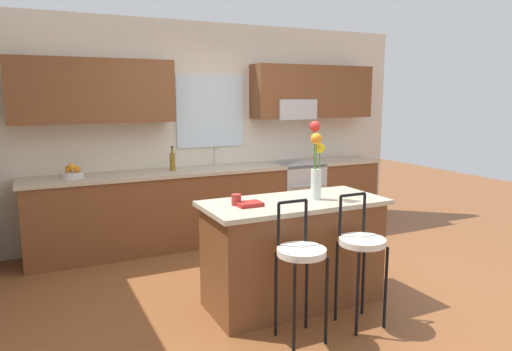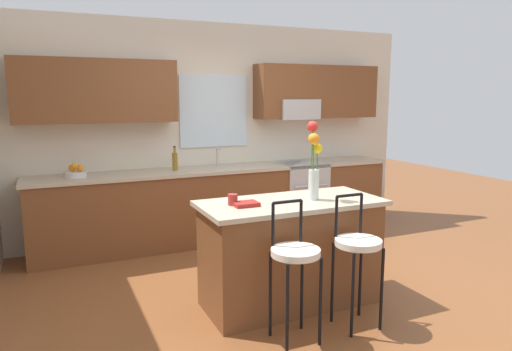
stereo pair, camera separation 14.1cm
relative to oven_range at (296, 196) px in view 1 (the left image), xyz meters
name	(u,v)px [view 1 (the left image)]	position (x,y,z in m)	size (l,w,h in m)	color
ground_plane	(287,287)	(-1.09, -1.68, -0.46)	(14.00, 14.00, 0.00)	brown
back_wall_assembly	(212,119)	(-1.07, 0.31, 1.05)	(5.60, 0.50, 2.70)	beige
counter_run	(220,203)	(-1.09, 0.02, 0.01)	(4.56, 0.64, 0.92)	brown
sink_faucet	(215,155)	(-1.09, 0.17, 0.60)	(0.02, 0.13, 0.23)	#B7BABC
oven_range	(296,196)	(0.00, 0.00, 0.00)	(0.60, 0.64, 0.92)	#B7BABC
kitchen_island	(293,252)	(-1.20, -1.98, 0.00)	(1.57, 0.72, 0.92)	brown
bar_stool_near	(301,258)	(-1.47, -2.55, 0.18)	(0.36, 0.36, 1.04)	black
bar_stool_middle	(361,247)	(-0.92, -2.55, 0.18)	(0.36, 0.36, 1.04)	black
flower_vase	(316,160)	(-1.01, -2.02, 0.80)	(0.15, 0.13, 0.67)	silver
mug_ceramic	(236,200)	(-1.71, -1.92, 0.51)	(0.08, 0.08, 0.09)	#A52D28
cookbook	(249,204)	(-1.63, -2.00, 0.48)	(0.20, 0.15, 0.03)	maroon
fruit_bowl_oranges	(72,173)	(-2.80, 0.03, 0.51)	(0.24, 0.24, 0.16)	silver
bottle_olive_oil	(172,161)	(-1.68, 0.02, 0.58)	(0.06, 0.06, 0.29)	olive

